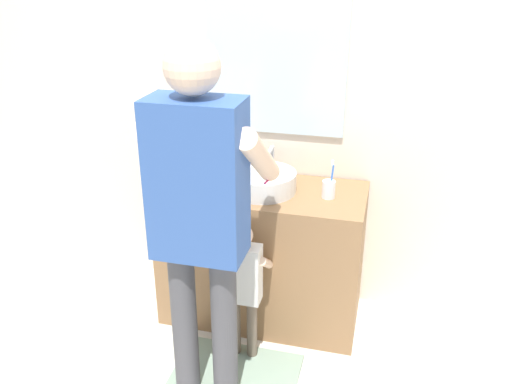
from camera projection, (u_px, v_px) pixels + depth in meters
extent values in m
plane|color=silver|center=(249.00, 342.00, 3.00)|extent=(14.00, 14.00, 0.00)
cube|color=beige|center=(277.00, 81.00, 3.01)|extent=(4.40, 0.08, 2.70)
cube|color=silver|center=(275.00, 58.00, 2.91)|extent=(0.79, 0.02, 0.84)
cube|color=olive|center=(262.00, 253.00, 3.10)|extent=(1.13, 0.54, 0.81)
cylinder|color=silver|center=(262.00, 182.00, 2.90)|extent=(0.37, 0.37, 0.11)
cylinder|color=#B1B1AD|center=(262.00, 181.00, 2.90)|extent=(0.31, 0.31, 0.09)
cylinder|color=#B7BABF|center=(272.00, 161.00, 3.10)|extent=(0.03, 0.03, 0.18)
cylinder|color=#B7BABF|center=(270.00, 151.00, 3.01)|extent=(0.02, 0.12, 0.02)
cylinder|color=#B7BABF|center=(260.00, 170.00, 3.14)|extent=(0.04, 0.04, 0.05)
cylinder|color=#B7BABF|center=(283.00, 172.00, 3.11)|extent=(0.04, 0.04, 0.05)
cylinder|color=silver|center=(329.00, 189.00, 2.82)|extent=(0.07, 0.07, 0.09)
cylinder|color=blue|center=(332.00, 180.00, 2.81)|extent=(0.02, 0.02, 0.17)
cube|color=white|center=(333.00, 163.00, 2.77)|extent=(0.01, 0.02, 0.02)
cube|color=gray|center=(237.00, 371.00, 2.77)|extent=(0.64, 0.40, 0.02)
cylinder|color=#6B5B4C|center=(236.00, 327.00, 2.84)|extent=(0.06, 0.06, 0.36)
cylinder|color=#6B5B4C|center=(252.00, 329.00, 2.82)|extent=(0.06, 0.06, 0.36)
cube|color=white|center=(243.00, 273.00, 2.69)|extent=(0.18, 0.10, 0.32)
sphere|color=beige|center=(243.00, 235.00, 2.61)|extent=(0.10, 0.10, 0.10)
cylinder|color=beige|center=(229.00, 258.00, 2.78)|extent=(0.04, 0.22, 0.17)
cylinder|color=beige|center=(266.00, 263.00, 2.73)|extent=(0.04, 0.22, 0.17)
cylinder|color=#47474C|center=(185.00, 323.00, 2.53)|extent=(0.12, 0.12, 0.79)
cylinder|color=#47474C|center=(224.00, 330.00, 2.48)|extent=(0.12, 0.12, 0.79)
cube|color=#33569E|center=(197.00, 180.00, 2.21)|extent=(0.40, 0.22, 0.69)
sphere|color=beige|center=(192.00, 67.00, 2.02)|extent=(0.22, 0.22, 0.22)
cylinder|color=beige|center=(165.00, 149.00, 2.39)|extent=(0.10, 0.48, 0.38)
cylinder|color=beige|center=(259.00, 157.00, 2.29)|extent=(0.10, 0.48, 0.38)
cylinder|color=#E5387F|center=(268.00, 180.00, 2.53)|extent=(0.01, 0.14, 0.03)
cube|color=white|center=(272.00, 172.00, 2.59)|extent=(0.01, 0.02, 0.02)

